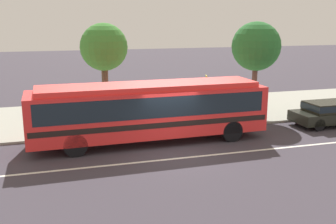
% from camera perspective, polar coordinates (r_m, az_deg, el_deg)
% --- Properties ---
extents(ground_plane, '(120.00, 120.00, 0.00)m').
position_cam_1_polar(ground_plane, '(17.34, 0.93, -5.77)').
color(ground_plane, '#3B353E').
extents(sidewalk_slab, '(60.00, 8.00, 0.12)m').
position_cam_1_polar(sidewalk_slab, '(23.96, -4.15, -0.30)').
color(sidewalk_slab, '#9C9B8E').
rests_on(sidewalk_slab, ground_plane).
extents(lane_stripe_center, '(56.00, 0.16, 0.01)m').
position_cam_1_polar(lane_stripe_center, '(16.62, 1.75, -6.62)').
color(lane_stripe_center, silver).
rests_on(lane_stripe_center, ground_plane).
extents(transit_bus, '(10.95, 2.66, 2.76)m').
position_cam_1_polar(transit_bus, '(18.39, -2.64, 0.53)').
color(transit_bus, red).
rests_on(transit_bus, ground_plane).
extents(sedan_far_ahead, '(4.39, 1.92, 1.29)m').
position_cam_1_polar(sedan_far_ahead, '(23.26, 22.28, 0.00)').
color(sedan_far_ahead, black).
rests_on(sedan_far_ahead, ground_plane).
extents(pedestrian_waiting_near_sign, '(0.43, 0.43, 1.67)m').
position_cam_1_polar(pedestrian_waiting_near_sign, '(21.79, 5.90, 1.08)').
color(pedestrian_waiting_near_sign, '#2E2547').
rests_on(pedestrian_waiting_near_sign, sidewalk_slab).
extents(bus_stop_sign, '(0.16, 0.43, 2.65)m').
position_cam_1_polar(bus_stop_sign, '(21.10, 5.45, 2.69)').
color(bus_stop_sign, gray).
rests_on(bus_stop_sign, sidewalk_slab).
extents(street_tree_near_stop, '(2.56, 2.56, 5.33)m').
position_cam_1_polar(street_tree_near_stop, '(21.91, -9.17, 9.03)').
color(street_tree_near_stop, brown).
rests_on(street_tree_near_stop, sidewalk_slab).
extents(street_tree_mid_block, '(2.85, 2.85, 5.39)m').
position_cam_1_polar(street_tree_mid_block, '(24.00, 12.50, 9.10)').
color(street_tree_mid_block, brown).
rests_on(street_tree_mid_block, sidewalk_slab).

